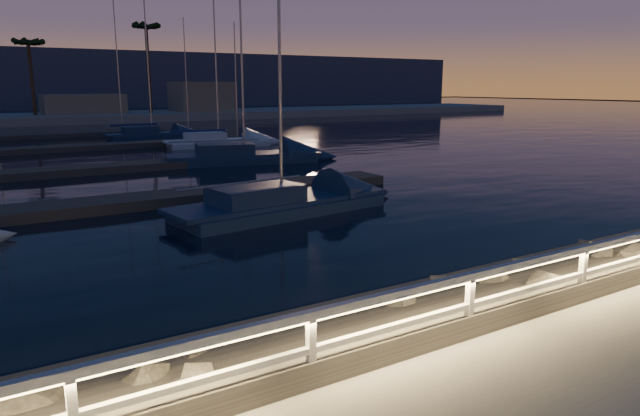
# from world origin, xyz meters

# --- Properties ---
(ground) EXTENTS (400.00, 400.00, 0.00)m
(ground) POSITION_xyz_m (0.00, 0.00, 0.00)
(ground) COLOR #A29C92
(ground) RESTS_ON ground
(harbor_water) EXTENTS (400.00, 440.00, 0.60)m
(harbor_water) POSITION_xyz_m (0.00, 31.22, -0.97)
(harbor_water) COLOR black
(harbor_water) RESTS_ON ground
(guard_rail) EXTENTS (44.11, 0.12, 1.06)m
(guard_rail) POSITION_xyz_m (-0.07, -0.00, 0.77)
(guard_rail) COLOR white
(guard_rail) RESTS_ON ground
(floating_docks) EXTENTS (22.00, 36.00, 0.40)m
(floating_docks) POSITION_xyz_m (0.00, 32.50, -0.40)
(floating_docks) COLOR #524A44
(floating_docks) RESTS_ON ground
(far_shore) EXTENTS (160.00, 14.00, 5.20)m
(far_shore) POSITION_xyz_m (-0.12, 74.05, 0.29)
(far_shore) COLOR #A29C92
(far_shore) RESTS_ON ground
(palm_center) EXTENTS (3.00, 3.00, 9.70)m
(palm_center) POSITION_xyz_m (2.00, 73.00, 8.78)
(palm_center) COLOR #4E3624
(palm_center) RESTS_ON ground
(palm_right) EXTENTS (3.00, 3.00, 12.20)m
(palm_right) POSITION_xyz_m (16.00, 72.00, 11.03)
(palm_right) COLOR #4E3624
(palm_right) RESTS_ON ground
(sailboat_d) EXTENTS (8.80, 3.60, 14.47)m
(sailboat_d) POSITION_xyz_m (3.70, 11.97, -0.18)
(sailboat_d) COLOR navy
(sailboat_d) RESTS_ON ground
(sailboat_h) EXTENTS (9.48, 4.71, 15.44)m
(sailboat_h) POSITION_xyz_m (8.35, 25.62, -0.16)
(sailboat_h) COLOR navy
(sailboat_h) RESTS_ON ground
(sailboat_k) EXTENTS (7.87, 2.58, 13.21)m
(sailboat_k) POSITION_xyz_m (8.07, 44.28, -0.18)
(sailboat_k) COLOR navy
(sailboat_k) RESTS_ON ground
(sailboat_l) EXTENTS (8.36, 3.37, 13.76)m
(sailboat_l) POSITION_xyz_m (10.65, 35.34, -0.19)
(sailboat_l) COLOR white
(sailboat_l) RESTS_ON ground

